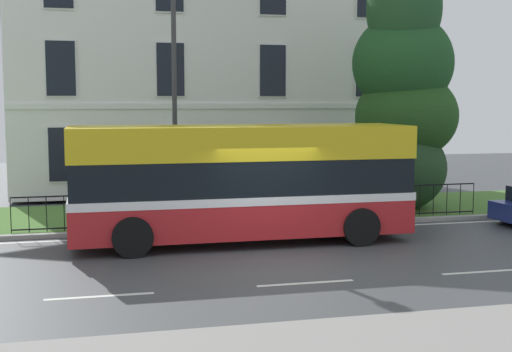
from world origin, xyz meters
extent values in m
cube|color=#424548|center=(0.00, 0.00, -0.03)|extent=(60.00, 56.00, 0.06)
cube|color=silver|center=(0.00, 3.65, 0.00)|extent=(54.00, 0.14, 0.01)
cube|color=silver|center=(-4.00, -1.80, 0.00)|extent=(2.00, 0.12, 0.01)
cube|color=silver|center=(0.00, -1.80, 0.00)|extent=(2.00, 0.12, 0.01)
cube|color=silver|center=(4.00, -1.80, 0.00)|extent=(2.00, 0.12, 0.01)
cube|color=#9E9E99|center=(0.00, 4.12, 0.06)|extent=(57.00, 0.24, 0.12)
cube|color=#4A7831|center=(0.00, 6.70, 0.06)|extent=(57.00, 4.93, 0.12)
cube|color=gray|center=(0.00, -5.50, 0.00)|extent=(57.00, 3.00, 0.01)
cube|color=white|center=(0.60, 14.44, 4.97)|extent=(15.17, 8.30, 9.70)
cube|color=white|center=(0.60, 10.26, 3.45)|extent=(15.17, 0.06, 0.20)
cube|color=#2D333D|center=(0.60, 10.25, 1.22)|extent=(1.10, 0.06, 2.20)
cube|color=white|center=(-5.09, 10.25, 1.76)|extent=(1.09, 0.04, 1.99)
cube|color=black|center=(-5.09, 10.23, 1.76)|extent=(0.99, 0.03, 1.89)
cube|color=white|center=(-1.30, 10.25, 1.76)|extent=(1.09, 0.04, 1.99)
cube|color=black|center=(-1.30, 10.23, 1.76)|extent=(0.99, 0.03, 1.89)
cube|color=white|center=(2.50, 10.25, 1.76)|extent=(1.09, 0.04, 1.99)
cube|color=black|center=(2.50, 10.23, 1.76)|extent=(0.99, 0.03, 1.89)
cube|color=white|center=(6.29, 10.25, 1.76)|extent=(1.09, 0.04, 1.99)
cube|color=black|center=(6.29, 10.23, 1.76)|extent=(0.99, 0.03, 1.89)
cube|color=white|center=(-5.09, 10.25, 4.75)|extent=(1.09, 0.04, 1.99)
cube|color=black|center=(-5.09, 10.23, 4.75)|extent=(0.99, 0.03, 1.89)
cube|color=white|center=(-1.30, 10.25, 4.75)|extent=(1.09, 0.04, 1.99)
cube|color=black|center=(-1.30, 10.23, 4.75)|extent=(0.99, 0.03, 1.89)
cube|color=white|center=(2.50, 10.25, 4.75)|extent=(1.09, 0.04, 1.99)
cube|color=black|center=(2.50, 10.23, 4.75)|extent=(0.99, 0.03, 1.89)
cube|color=white|center=(6.29, 10.25, 4.75)|extent=(1.09, 0.04, 1.99)
cube|color=black|center=(6.29, 10.23, 4.75)|extent=(0.99, 0.03, 1.89)
cube|color=black|center=(0.60, 4.40, 1.07)|extent=(13.66, 0.04, 0.04)
cube|color=black|center=(0.60, 4.40, 0.20)|extent=(13.66, 0.04, 0.04)
cylinder|color=black|center=(-6.23, 4.40, 0.59)|extent=(0.02, 0.02, 0.95)
cylinder|color=black|center=(-5.77, 4.40, 0.59)|extent=(0.02, 0.02, 0.95)
cylinder|color=black|center=(-5.32, 4.40, 0.59)|extent=(0.02, 0.02, 0.95)
cylinder|color=black|center=(-4.86, 4.40, 0.59)|extent=(0.02, 0.02, 0.95)
cylinder|color=black|center=(-4.41, 4.40, 0.59)|extent=(0.02, 0.02, 0.95)
cylinder|color=black|center=(-3.95, 4.40, 0.59)|extent=(0.02, 0.02, 0.95)
cylinder|color=black|center=(-3.50, 4.40, 0.59)|extent=(0.02, 0.02, 0.95)
cylinder|color=black|center=(-3.04, 4.40, 0.59)|extent=(0.02, 0.02, 0.95)
cylinder|color=black|center=(-2.59, 4.40, 0.59)|extent=(0.02, 0.02, 0.95)
cylinder|color=black|center=(-2.13, 4.40, 0.59)|extent=(0.02, 0.02, 0.95)
cylinder|color=black|center=(-1.68, 4.40, 0.59)|extent=(0.02, 0.02, 0.95)
cylinder|color=black|center=(-1.22, 4.40, 0.59)|extent=(0.02, 0.02, 0.95)
cylinder|color=black|center=(-0.77, 4.40, 0.59)|extent=(0.02, 0.02, 0.95)
cylinder|color=black|center=(-0.31, 4.40, 0.59)|extent=(0.02, 0.02, 0.95)
cylinder|color=black|center=(0.14, 4.40, 0.59)|extent=(0.02, 0.02, 0.95)
cylinder|color=black|center=(0.60, 4.40, 0.59)|extent=(0.02, 0.02, 0.95)
cylinder|color=black|center=(1.06, 4.40, 0.59)|extent=(0.02, 0.02, 0.95)
cylinder|color=black|center=(1.51, 4.40, 0.59)|extent=(0.02, 0.02, 0.95)
cylinder|color=black|center=(1.97, 4.40, 0.59)|extent=(0.02, 0.02, 0.95)
cylinder|color=black|center=(2.42, 4.40, 0.59)|extent=(0.02, 0.02, 0.95)
cylinder|color=black|center=(2.88, 4.40, 0.59)|extent=(0.02, 0.02, 0.95)
cylinder|color=black|center=(3.33, 4.40, 0.59)|extent=(0.02, 0.02, 0.95)
cylinder|color=black|center=(3.79, 4.40, 0.59)|extent=(0.02, 0.02, 0.95)
cylinder|color=black|center=(4.24, 4.40, 0.59)|extent=(0.02, 0.02, 0.95)
cylinder|color=black|center=(4.70, 4.40, 0.59)|extent=(0.02, 0.02, 0.95)
cylinder|color=black|center=(5.15, 4.40, 0.59)|extent=(0.02, 0.02, 0.95)
cylinder|color=black|center=(5.61, 4.40, 0.59)|extent=(0.02, 0.02, 0.95)
cylinder|color=black|center=(6.06, 4.40, 0.59)|extent=(0.02, 0.02, 0.95)
cylinder|color=black|center=(6.52, 4.40, 0.59)|extent=(0.02, 0.02, 0.95)
cylinder|color=black|center=(6.97, 4.40, 0.59)|extent=(0.02, 0.02, 0.95)
cylinder|color=black|center=(7.43, 4.40, 0.59)|extent=(0.02, 0.02, 0.95)
cylinder|color=#423328|center=(5.72, 6.11, 1.05)|extent=(0.48, 0.48, 1.86)
ellipsoid|color=#203D20|center=(5.58, 6.27, 1.42)|extent=(3.46, 3.46, 2.97)
ellipsoid|color=#21471A|center=(5.97, 6.22, 3.13)|extent=(3.35, 3.35, 2.91)
ellipsoid|color=#1E4822|center=(5.81, 6.24, 4.85)|extent=(3.27, 3.27, 3.23)
ellipsoid|color=#214826|center=(5.69, 5.99, 6.56)|extent=(2.40, 2.40, 3.33)
cube|color=#B11F23|center=(-0.40, 2.44, 0.75)|extent=(8.56, 2.37, 0.98)
cube|color=white|center=(-0.40, 2.44, 1.20)|extent=(8.58, 2.39, 0.20)
cube|color=black|center=(-0.40, 2.44, 1.71)|extent=(8.48, 2.33, 0.93)
cube|color=gold|center=(-0.40, 2.44, 2.58)|extent=(8.56, 2.37, 0.82)
cube|color=black|center=(3.90, 2.44, 1.66)|extent=(0.06, 1.99, 0.86)
cube|color=black|center=(3.90, 2.44, 2.54)|extent=(0.06, 1.70, 0.52)
cylinder|color=silver|center=(3.90, 3.20, 0.48)|extent=(0.04, 0.20, 0.20)
cylinder|color=silver|center=(3.90, 1.69, 0.48)|extent=(0.04, 0.20, 0.20)
cylinder|color=black|center=(2.42, 3.57, 0.48)|extent=(0.96, 0.30, 0.96)
cylinder|color=black|center=(2.43, 1.31, 0.48)|extent=(0.96, 0.30, 0.96)
cylinder|color=black|center=(-3.22, 3.57, 0.48)|extent=(0.96, 0.30, 0.96)
cylinder|color=black|center=(-3.22, 1.30, 0.48)|extent=(0.96, 0.30, 0.96)
cylinder|color=black|center=(8.00, 3.44, 0.30)|extent=(0.61, 0.21, 0.60)
cylinder|color=#333338|center=(-1.73, 5.37, 3.61)|extent=(0.14, 0.14, 6.99)
cylinder|color=#23472D|center=(3.40, 4.76, 0.58)|extent=(0.49, 0.49, 0.93)
ellipsoid|color=black|center=(3.40, 4.76, 1.13)|extent=(0.50, 0.50, 0.17)
camera|label=1|loc=(-4.03, -14.46, 3.59)|focal=47.83mm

